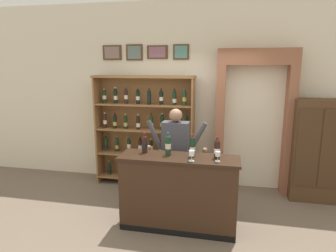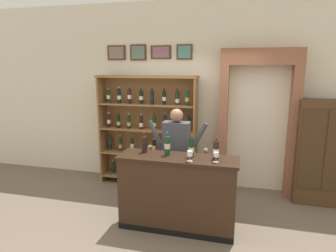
{
  "view_description": "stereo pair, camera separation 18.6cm",
  "coord_description": "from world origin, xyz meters",
  "px_view_note": "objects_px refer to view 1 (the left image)",
  "views": [
    {
      "loc": [
        0.74,
        -3.72,
        2.24
      ],
      "look_at": [
        -0.1,
        0.3,
        1.39
      ],
      "focal_mm": 31.21,
      "sensor_mm": 36.0,
      "label": 1
    },
    {
      "loc": [
        0.92,
        -3.68,
        2.24
      ],
      "look_at": [
        -0.1,
        0.3,
        1.39
      ],
      "focal_mm": 31.21,
      "sensor_mm": 36.0,
      "label": 2
    }
  ],
  "objects_px": {
    "tasting_bottle_chianti": "(192,146)",
    "wine_glass_left": "(192,154)",
    "side_cabinet": "(316,150)",
    "tasting_counter": "(179,193)",
    "wine_shelf": "(145,128)",
    "tasting_bottle_prosecco": "(217,148)",
    "shopkeeper": "(176,148)",
    "wine_glass_spare": "(218,155)",
    "tasting_bottle_vin_santo": "(168,144)",
    "tasting_bottle_rosso": "(145,143)"
  },
  "relations": [
    {
      "from": "tasting_bottle_prosecco",
      "to": "side_cabinet",
      "type": "bearing_deg",
      "value": 39.65
    },
    {
      "from": "side_cabinet",
      "to": "tasting_bottle_chianti",
      "type": "distance_m",
      "value": 2.33
    },
    {
      "from": "side_cabinet",
      "to": "shopkeeper",
      "type": "relative_size",
      "value": 1.07
    },
    {
      "from": "side_cabinet",
      "to": "wine_shelf",
      "type": "bearing_deg",
      "value": 178.73
    },
    {
      "from": "side_cabinet",
      "to": "tasting_bottle_rosso",
      "type": "bearing_deg",
      "value": -153.95
    },
    {
      "from": "shopkeeper",
      "to": "tasting_bottle_chianti",
      "type": "xyz_separation_m",
      "value": [
        0.33,
        -0.54,
        0.19
      ]
    },
    {
      "from": "tasting_bottle_chianti",
      "to": "side_cabinet",
      "type": "bearing_deg",
      "value": 34.44
    },
    {
      "from": "side_cabinet",
      "to": "tasting_bottle_chianti",
      "type": "height_order",
      "value": "side_cabinet"
    },
    {
      "from": "tasting_bottle_vin_santo",
      "to": "tasting_bottle_chianti",
      "type": "relative_size",
      "value": 1.06
    },
    {
      "from": "tasting_bottle_prosecco",
      "to": "wine_glass_left",
      "type": "height_order",
      "value": "tasting_bottle_prosecco"
    },
    {
      "from": "wine_glass_spare",
      "to": "wine_glass_left",
      "type": "bearing_deg",
      "value": -171.59
    },
    {
      "from": "tasting_counter",
      "to": "wine_glass_left",
      "type": "relative_size",
      "value": 11.51
    },
    {
      "from": "tasting_bottle_vin_santo",
      "to": "wine_glass_spare",
      "type": "distance_m",
      "value": 0.7
    },
    {
      "from": "wine_shelf",
      "to": "wine_glass_spare",
      "type": "relative_size",
      "value": 15.57
    },
    {
      "from": "tasting_counter",
      "to": "side_cabinet",
      "type": "bearing_deg",
      "value": 33.09
    },
    {
      "from": "shopkeeper",
      "to": "wine_glass_left",
      "type": "relative_size",
      "value": 11.33
    },
    {
      "from": "tasting_counter",
      "to": "tasting_bottle_vin_santo",
      "type": "relative_size",
      "value": 5.06
    },
    {
      "from": "shopkeeper",
      "to": "wine_glass_spare",
      "type": "distance_m",
      "value": 0.97
    },
    {
      "from": "tasting_bottle_chianti",
      "to": "shopkeeper",
      "type": "bearing_deg",
      "value": 121.25
    },
    {
      "from": "tasting_bottle_prosecco",
      "to": "wine_shelf",
      "type": "bearing_deg",
      "value": 135.39
    },
    {
      "from": "tasting_bottle_chianti",
      "to": "wine_glass_spare",
      "type": "height_order",
      "value": "tasting_bottle_chianti"
    },
    {
      "from": "wine_shelf",
      "to": "side_cabinet",
      "type": "height_order",
      "value": "wine_shelf"
    },
    {
      "from": "shopkeeper",
      "to": "wine_shelf",
      "type": "bearing_deg",
      "value": 131.51
    },
    {
      "from": "tasting_counter",
      "to": "shopkeeper",
      "type": "bearing_deg",
      "value": 104.51
    },
    {
      "from": "tasting_bottle_chianti",
      "to": "wine_glass_spare",
      "type": "bearing_deg",
      "value": -23.54
    },
    {
      "from": "side_cabinet",
      "to": "tasting_bottle_prosecco",
      "type": "bearing_deg",
      "value": -140.35
    },
    {
      "from": "side_cabinet",
      "to": "tasting_bottle_vin_santo",
      "type": "xyz_separation_m",
      "value": [
        -2.24,
        -1.31,
        0.33
      ]
    },
    {
      "from": "side_cabinet",
      "to": "shopkeeper",
      "type": "height_order",
      "value": "side_cabinet"
    },
    {
      "from": "side_cabinet",
      "to": "wine_glass_spare",
      "type": "xyz_separation_m",
      "value": [
        -1.56,
        -1.46,
        0.27
      ]
    },
    {
      "from": "tasting_bottle_chianti",
      "to": "wine_glass_left",
      "type": "xyz_separation_m",
      "value": [
        0.02,
        -0.2,
        -0.05
      ]
    },
    {
      "from": "shopkeeper",
      "to": "tasting_bottle_prosecco",
      "type": "height_order",
      "value": "shopkeeper"
    },
    {
      "from": "tasting_bottle_chianti",
      "to": "tasting_bottle_prosecco",
      "type": "xyz_separation_m",
      "value": [
        0.33,
        -0.0,
        -0.01
      ]
    },
    {
      "from": "shopkeeper",
      "to": "tasting_bottle_vin_santo",
      "type": "bearing_deg",
      "value": -90.68
    },
    {
      "from": "wine_glass_spare",
      "to": "tasting_bottle_vin_santo",
      "type": "bearing_deg",
      "value": 167.75
    },
    {
      "from": "tasting_bottle_vin_santo",
      "to": "tasting_bottle_chianti",
      "type": "height_order",
      "value": "tasting_bottle_vin_santo"
    },
    {
      "from": "tasting_bottle_rosso",
      "to": "tasting_bottle_chianti",
      "type": "height_order",
      "value": "tasting_bottle_chianti"
    },
    {
      "from": "tasting_counter",
      "to": "wine_shelf",
      "type": "bearing_deg",
      "value": 122.06
    },
    {
      "from": "tasting_bottle_vin_santo",
      "to": "tasting_counter",
      "type": "bearing_deg",
      "value": -16.17
    },
    {
      "from": "shopkeeper",
      "to": "tasting_bottle_rosso",
      "type": "relative_size",
      "value": 5.57
    },
    {
      "from": "tasting_counter",
      "to": "tasting_bottle_vin_santo",
      "type": "distance_m",
      "value": 0.69
    },
    {
      "from": "side_cabinet",
      "to": "tasting_bottle_prosecco",
      "type": "relative_size",
      "value": 5.93
    },
    {
      "from": "tasting_bottle_chianti",
      "to": "wine_glass_left",
      "type": "distance_m",
      "value": 0.2
    },
    {
      "from": "wine_shelf",
      "to": "wine_glass_spare",
      "type": "xyz_separation_m",
      "value": [
        1.41,
        -1.52,
        0.02
      ]
    },
    {
      "from": "tasting_bottle_prosecco",
      "to": "tasting_bottle_chianti",
      "type": "bearing_deg",
      "value": 179.81
    },
    {
      "from": "wine_shelf",
      "to": "wine_glass_left",
      "type": "height_order",
      "value": "wine_shelf"
    },
    {
      "from": "shopkeeper",
      "to": "tasting_counter",
      "type": "bearing_deg",
      "value": -75.49
    },
    {
      "from": "tasting_bottle_chianti",
      "to": "tasting_bottle_rosso",
      "type": "bearing_deg",
      "value": 176.36
    },
    {
      "from": "side_cabinet",
      "to": "wine_glass_left",
      "type": "bearing_deg",
      "value": -141.46
    },
    {
      "from": "wine_glass_left",
      "to": "side_cabinet",
      "type": "bearing_deg",
      "value": 38.54
    },
    {
      "from": "shopkeeper",
      "to": "wine_glass_left",
      "type": "xyz_separation_m",
      "value": [
        0.34,
        -0.74,
        0.15
      ]
    }
  ]
}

